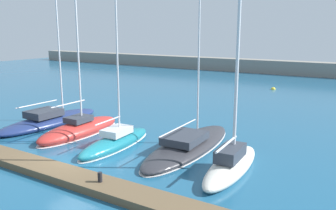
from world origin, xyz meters
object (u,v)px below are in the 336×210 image
(dock_bollard, at_px, (100,177))
(sailboat_red_second, at_px, (80,129))
(sailboat_navy_nearest, at_px, (50,120))
(sailboat_ivory_fifth, at_px, (231,162))
(sailboat_teal_third, at_px, (116,141))
(sailboat_charcoal_fourth, at_px, (189,145))
(mooring_buoy_yellow, at_px, (273,89))

(dock_bollard, bearing_deg, sailboat_red_second, 141.34)
(sailboat_navy_nearest, bearing_deg, sailboat_ivory_fifth, -94.65)
(dock_bollard, bearing_deg, sailboat_teal_third, 123.70)
(sailboat_teal_third, distance_m, sailboat_ivory_fifth, 7.32)
(sailboat_charcoal_fourth, relative_size, mooring_buoy_yellow, 29.26)
(sailboat_charcoal_fourth, bearing_deg, dock_bollard, 172.22)
(sailboat_teal_third, xyz_separation_m, sailboat_ivory_fifth, (7.32, 0.06, 0.16))
(sailboat_teal_third, distance_m, mooring_buoy_yellow, 25.86)
(mooring_buoy_yellow, distance_m, dock_bollard, 30.66)
(sailboat_red_second, relative_size, sailboat_ivory_fifth, 1.34)
(sailboat_teal_third, xyz_separation_m, dock_bollard, (3.25, -4.87, 0.26))
(sailboat_ivory_fifth, height_order, mooring_buoy_yellow, sailboat_ivory_fifth)
(sailboat_ivory_fifth, bearing_deg, sailboat_teal_third, 87.14)
(sailboat_red_second, xyz_separation_m, sailboat_charcoal_fourth, (7.60, 1.26, -0.14))
(sailboat_ivory_fifth, relative_size, dock_bollard, 25.82)
(sailboat_navy_nearest, xyz_separation_m, sailboat_red_second, (3.71, -0.62, 0.02))
(sailboat_teal_third, bearing_deg, sailboat_navy_nearest, 75.93)
(sailboat_navy_nearest, bearing_deg, mooring_buoy_yellow, -21.23)
(sailboat_navy_nearest, bearing_deg, sailboat_charcoal_fourth, -86.62)
(sailboat_red_second, distance_m, dock_bollard, 8.88)
(sailboat_charcoal_fourth, distance_m, mooring_buoy_yellow, 23.90)
(sailboat_ivory_fifth, bearing_deg, sailboat_charcoal_fourth, 57.79)
(sailboat_navy_nearest, distance_m, sailboat_teal_third, 7.50)
(sailboat_red_second, bearing_deg, sailboat_charcoal_fourth, -82.03)
(sailboat_red_second, relative_size, dock_bollard, 34.61)
(sailboat_navy_nearest, distance_m, sailboat_red_second, 3.76)
(sailboat_ivory_fifth, bearing_deg, sailboat_navy_nearest, 81.86)
(sailboat_red_second, xyz_separation_m, sailboat_teal_third, (3.68, -0.67, -0.07))
(sailboat_navy_nearest, distance_m, sailboat_charcoal_fourth, 11.33)
(sailboat_navy_nearest, bearing_deg, sailboat_red_second, -99.36)
(sailboat_teal_third, bearing_deg, sailboat_ivory_fifth, -93.66)
(mooring_buoy_yellow, relative_size, dock_bollard, 1.22)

